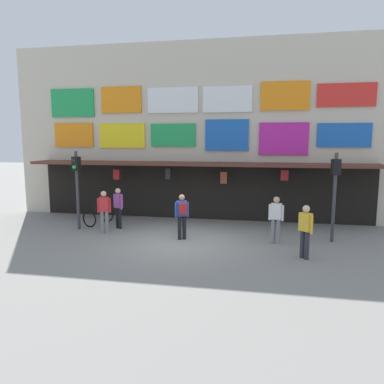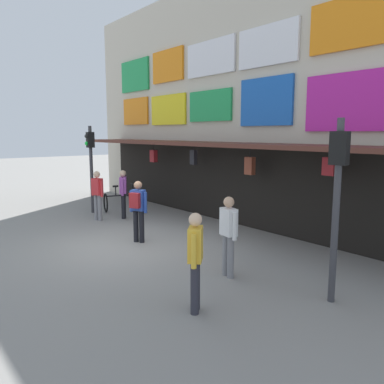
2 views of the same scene
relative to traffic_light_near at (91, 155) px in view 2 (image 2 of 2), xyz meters
name	(u,v)px [view 2 (image 2 of 2)]	position (x,y,z in m)	size (l,w,h in m)	color
ground_plane	(128,245)	(4.53, -1.06, -2.14)	(80.00, 80.00, 0.00)	gray
shopfront	(249,101)	(4.53, 3.50, 1.82)	(18.00, 2.60, 8.00)	beige
traffic_light_near	(91,155)	(0.00, 0.00, 0.00)	(0.31, 0.34, 3.20)	#38383D
traffic_light_far	(338,181)	(9.87, 0.02, 0.00)	(0.33, 0.35, 3.20)	#38383D
bicycle_parked	(120,201)	(0.43, 0.93, -1.75)	(1.02, 1.32, 1.05)	black
pedestrian_in_purple	(195,257)	(8.68, -2.12, -1.19)	(0.41, 0.41, 1.68)	#2D2D38
pedestrian_in_yellow	(138,207)	(4.50, -0.72, -1.16)	(0.48, 0.46, 1.68)	black
pedestrian_in_green	(228,232)	(7.86, -0.58, -1.19)	(0.52, 0.28, 1.68)	gray
pedestrian_in_blue	(123,191)	(1.55, 0.45, -1.19)	(0.45, 0.38, 1.68)	black
pedestrian_in_white	(97,193)	(1.31, -0.39, -1.19)	(0.51, 0.31, 1.68)	gray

